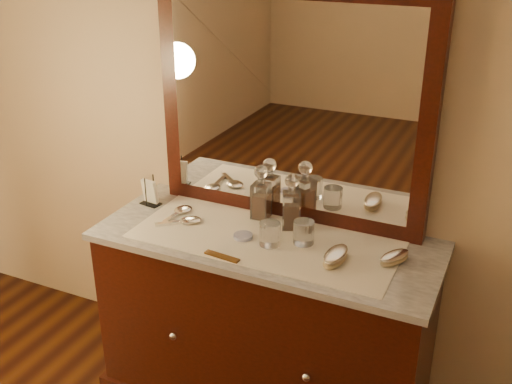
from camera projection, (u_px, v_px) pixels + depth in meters
dresser_cabinet at (265, 325)px, 2.72m from camera, size 1.40×0.55×0.82m
knob_left at (173, 336)px, 2.58m from camera, size 0.04×0.04×0.04m
knob_right at (306, 377)px, 2.35m from camera, size 0.04×0.04×0.04m
marble_top at (266, 241)px, 2.54m from camera, size 1.44×0.59×0.03m
mirror_frame at (291, 106)px, 2.53m from camera, size 1.20×0.08×1.00m
mirror_glass at (288, 108)px, 2.51m from camera, size 1.06×0.01×0.86m
lace_runner at (264, 240)px, 2.52m from camera, size 1.10×0.45×0.00m
pin_dish at (243, 236)px, 2.53m from camera, size 0.10×0.10×0.01m
comb at (222, 256)px, 2.38m from camera, size 0.15×0.04×0.01m
napkin_rack at (150, 193)px, 2.81m from camera, size 0.10×0.07×0.14m
decanter_left at (261, 198)px, 2.66m from camera, size 0.08×0.08×0.25m
decanter_right at (291, 207)px, 2.58m from camera, size 0.10×0.10×0.25m
brush_near at (335, 256)px, 2.34m from camera, size 0.09×0.18×0.05m
brush_far at (394, 258)px, 2.34m from camera, size 0.12×0.16×0.04m
hand_mirror_outer at (181, 211)px, 2.74m from camera, size 0.08×0.19×0.02m
hand_mirror_inner at (186, 221)px, 2.65m from camera, size 0.19×0.17×0.02m
tumblers at (287, 233)px, 2.46m from camera, size 0.21×0.15×0.10m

